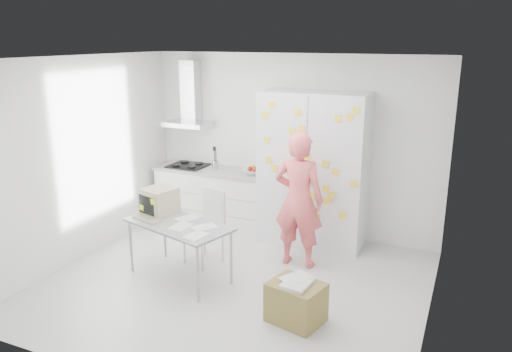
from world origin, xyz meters
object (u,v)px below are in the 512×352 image
at_px(person, 299,200).
at_px(chair, 207,222).
at_px(desk, 166,211).
at_px(cardboard_box, 296,302).

bearing_deg(person, chair, 18.51).
relative_size(desk, chair, 1.49).
relative_size(chair, cardboard_box, 1.56).
distance_m(desk, chair, 0.62).
bearing_deg(chair, desk, -107.55).
xyz_separation_m(chair, cardboard_box, (1.58, -0.92, -0.33)).
distance_m(desk, cardboard_box, 2.06).
bearing_deg(desk, chair, 69.46).
bearing_deg(cardboard_box, person, 108.83).
relative_size(person, desk, 1.22).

